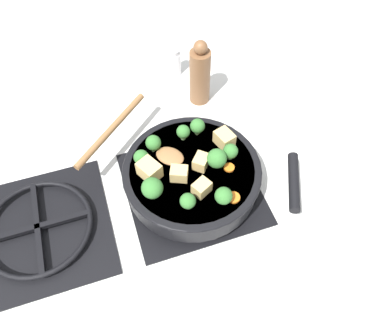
# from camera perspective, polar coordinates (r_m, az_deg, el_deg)

# --- Properties ---
(ground_plane) EXTENTS (2.40, 2.40, 0.00)m
(ground_plane) POSITION_cam_1_polar(r_m,az_deg,el_deg) (0.91, 0.00, -3.14)
(ground_plane) COLOR silver
(front_burner_grate) EXTENTS (0.31, 0.31, 0.03)m
(front_burner_grate) POSITION_cam_1_polar(r_m,az_deg,el_deg) (0.90, 0.00, -2.73)
(front_burner_grate) COLOR black
(front_burner_grate) RESTS_ON ground_plane
(rear_burner_grate) EXTENTS (0.31, 0.31, 0.03)m
(rear_burner_grate) POSITION_cam_1_polar(r_m,az_deg,el_deg) (0.91, -22.29, -8.55)
(rear_burner_grate) COLOR black
(rear_burner_grate) RESTS_ON ground_plane
(skillet_pan) EXTENTS (0.33, 0.41, 0.06)m
(skillet_pan) POSITION_cam_1_polar(r_m,az_deg,el_deg) (0.86, 0.12, -1.03)
(skillet_pan) COLOR black
(skillet_pan) RESTS_ON front_burner_grate
(wooden_spoon) EXTENTS (0.26, 0.25, 0.02)m
(wooden_spoon) POSITION_cam_1_polar(r_m,az_deg,el_deg) (0.89, -8.78, 4.26)
(wooden_spoon) COLOR olive
(wooden_spoon) RESTS_ON skillet_pan
(tofu_cube_center_large) EXTENTS (0.04, 0.05, 0.03)m
(tofu_cube_center_large) POSITION_cam_1_polar(r_m,az_deg,el_deg) (0.81, -1.98, -0.85)
(tofu_cube_center_large) COLOR #DBB770
(tofu_cube_center_large) RESTS_ON skillet_pan
(tofu_cube_near_handle) EXTENTS (0.05, 0.05, 0.03)m
(tofu_cube_near_handle) POSITION_cam_1_polar(r_m,az_deg,el_deg) (0.87, 4.95, 4.47)
(tofu_cube_near_handle) COLOR #DBB770
(tofu_cube_near_handle) RESTS_ON skillet_pan
(tofu_cube_east_chunk) EXTENTS (0.06, 0.06, 0.04)m
(tofu_cube_east_chunk) POSITION_cam_1_polar(r_m,az_deg,el_deg) (0.82, -6.51, -0.31)
(tofu_cube_east_chunk) COLOR #DBB770
(tofu_cube_east_chunk) RESTS_ON skillet_pan
(tofu_cube_west_chunk) EXTENTS (0.04, 0.05, 0.03)m
(tofu_cube_west_chunk) POSITION_cam_1_polar(r_m,az_deg,el_deg) (0.79, 1.35, -3.06)
(tofu_cube_west_chunk) COLOR #DBB770
(tofu_cube_west_chunk) RESTS_ON skillet_pan
(tofu_cube_back_piece) EXTENTS (0.05, 0.05, 0.03)m
(tofu_cube_back_piece) POSITION_cam_1_polar(r_m,az_deg,el_deg) (0.83, 1.42, 0.89)
(tofu_cube_back_piece) COLOR #DBB770
(tofu_cube_back_piece) RESTS_ON skillet_pan
(broccoli_floret_near_spoon) EXTENTS (0.04, 0.04, 0.04)m
(broccoli_floret_near_spoon) POSITION_cam_1_polar(r_m,az_deg,el_deg) (0.88, 0.85, 6.40)
(broccoli_floret_near_spoon) COLOR #709956
(broccoli_floret_near_spoon) RESTS_ON skillet_pan
(broccoli_floret_center_top) EXTENTS (0.04, 0.04, 0.04)m
(broccoli_floret_center_top) POSITION_cam_1_polar(r_m,az_deg,el_deg) (0.86, -5.92, 3.82)
(broccoli_floret_center_top) COLOR #709956
(broccoli_floret_center_top) RESTS_ON skillet_pan
(broccoli_floret_east_rim) EXTENTS (0.03, 0.03, 0.04)m
(broccoli_floret_east_rim) POSITION_cam_1_polar(r_m,az_deg,el_deg) (0.84, 5.83, 2.64)
(broccoli_floret_east_rim) COLOR #709956
(broccoli_floret_east_rim) RESTS_ON skillet_pan
(broccoli_floret_west_rim) EXTENTS (0.03, 0.03, 0.04)m
(broccoli_floret_west_rim) POSITION_cam_1_polar(r_m,az_deg,el_deg) (0.76, -0.65, -5.07)
(broccoli_floret_west_rim) COLOR #709956
(broccoli_floret_west_rim) RESTS_ON skillet_pan
(broccoli_floret_north_edge) EXTENTS (0.03, 0.03, 0.04)m
(broccoli_floret_north_edge) POSITION_cam_1_polar(r_m,az_deg,el_deg) (0.83, -7.74, 1.60)
(broccoli_floret_north_edge) COLOR #709956
(broccoli_floret_north_edge) RESTS_ON skillet_pan
(broccoli_floret_south_cluster) EXTENTS (0.04, 0.04, 0.05)m
(broccoli_floret_south_cluster) POSITION_cam_1_polar(r_m,az_deg,el_deg) (0.82, 3.81, 1.44)
(broccoli_floret_south_cluster) COLOR #709956
(broccoli_floret_south_cluster) RESTS_ON skillet_pan
(broccoli_floret_mid_floret) EXTENTS (0.04, 0.04, 0.04)m
(broccoli_floret_mid_floret) POSITION_cam_1_polar(r_m,az_deg,el_deg) (0.77, 4.83, -4.27)
(broccoli_floret_mid_floret) COLOR #709956
(broccoli_floret_mid_floret) RESTS_ON skillet_pan
(broccoli_floret_small_inner) EXTENTS (0.03, 0.03, 0.04)m
(broccoli_floret_small_inner) POSITION_cam_1_polar(r_m,az_deg,el_deg) (0.87, -1.35, 5.52)
(broccoli_floret_small_inner) COLOR #709956
(broccoli_floret_small_inner) RESTS_ON skillet_pan
(broccoli_floret_tall_stem) EXTENTS (0.05, 0.05, 0.05)m
(broccoli_floret_tall_stem) POSITION_cam_1_polar(r_m,az_deg,el_deg) (0.78, -6.08, -3.07)
(broccoli_floret_tall_stem) COLOR #709956
(broccoli_floret_tall_stem) RESTS_ON skillet_pan
(carrot_slice_orange_thin) EXTENTS (0.03, 0.03, 0.01)m
(carrot_slice_orange_thin) POSITION_cam_1_polar(r_m,az_deg,el_deg) (0.80, 6.35, -4.49)
(carrot_slice_orange_thin) COLOR orange
(carrot_slice_orange_thin) RESTS_ON skillet_pan
(carrot_slice_near_center) EXTENTS (0.02, 0.02, 0.01)m
(carrot_slice_near_center) POSITION_cam_1_polar(r_m,az_deg,el_deg) (0.84, 5.67, 0.06)
(carrot_slice_near_center) COLOR orange
(carrot_slice_near_center) RESTS_ON skillet_pan
(pepper_mill) EXTENTS (0.06, 0.06, 0.20)m
(pepper_mill) POSITION_cam_1_polar(r_m,az_deg,el_deg) (1.05, 1.21, 14.02)
(pepper_mill) COLOR brown
(pepper_mill) RESTS_ON ground_plane
(salt_shaker) EXTENTS (0.04, 0.04, 0.09)m
(salt_shaker) POSITION_cam_1_polar(r_m,az_deg,el_deg) (1.16, -2.61, 15.87)
(salt_shaker) COLOR white
(salt_shaker) RESTS_ON ground_plane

